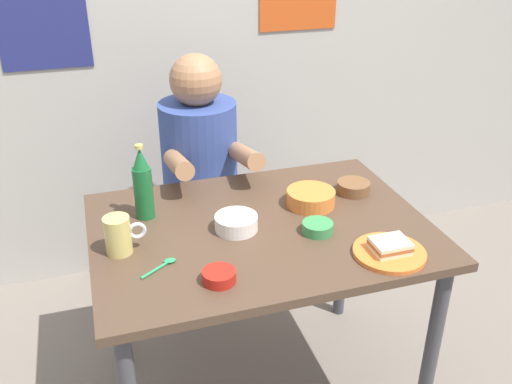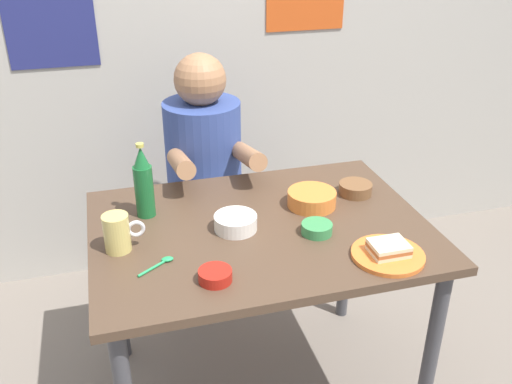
# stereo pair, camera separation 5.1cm
# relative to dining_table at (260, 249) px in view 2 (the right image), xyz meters

# --- Properties ---
(wall_back) EXTENTS (4.40, 0.09, 2.60)m
(wall_back) POSITION_rel_dining_table_xyz_m (-0.00, 1.05, 0.65)
(wall_back) COLOR #ADA89E
(wall_back) RESTS_ON ground
(dining_table) EXTENTS (1.10, 0.80, 0.74)m
(dining_table) POSITION_rel_dining_table_xyz_m (0.00, 0.00, 0.00)
(dining_table) COLOR #4C3828
(dining_table) RESTS_ON ground
(stool) EXTENTS (0.34, 0.34, 0.45)m
(stool) POSITION_rel_dining_table_xyz_m (-0.07, 0.63, -0.30)
(stool) COLOR #4C4C51
(stool) RESTS_ON ground
(person_seated) EXTENTS (0.33, 0.56, 0.72)m
(person_seated) POSITION_rel_dining_table_xyz_m (-0.07, 0.62, 0.12)
(person_seated) COLOR #33478C
(person_seated) RESTS_ON stool
(plate_orange) EXTENTS (0.22, 0.22, 0.01)m
(plate_orange) POSITION_rel_dining_table_xyz_m (0.32, -0.28, 0.10)
(plate_orange) COLOR orange
(plate_orange) RESTS_ON dining_table
(sandwich) EXTENTS (0.11, 0.09, 0.04)m
(sandwich) POSITION_rel_dining_table_xyz_m (0.32, -0.28, 0.13)
(sandwich) COLOR beige
(sandwich) RESTS_ON plate_orange
(beer_mug) EXTENTS (0.13, 0.08, 0.12)m
(beer_mug) POSITION_rel_dining_table_xyz_m (-0.45, -0.02, 0.15)
(beer_mug) COLOR #D1BC66
(beer_mug) RESTS_ON dining_table
(beer_bottle) EXTENTS (0.06, 0.06, 0.26)m
(beer_bottle) POSITION_rel_dining_table_xyz_m (-0.35, 0.17, 0.21)
(beer_bottle) COLOR #19602D
(beer_bottle) RESTS_ON dining_table
(dip_bowl_green) EXTENTS (0.10, 0.10, 0.03)m
(dip_bowl_green) POSITION_rel_dining_table_xyz_m (0.16, -0.09, 0.11)
(dip_bowl_green) COLOR #388C4C
(dip_bowl_green) RESTS_ON dining_table
(rice_bowl_white) EXTENTS (0.14, 0.14, 0.05)m
(rice_bowl_white) POSITION_rel_dining_table_xyz_m (-0.08, -0.00, 0.12)
(rice_bowl_white) COLOR silver
(rice_bowl_white) RESTS_ON dining_table
(sambal_bowl_red) EXTENTS (0.10, 0.10, 0.03)m
(sambal_bowl_red) POSITION_rel_dining_table_xyz_m (-0.20, -0.26, 0.11)
(sambal_bowl_red) COLOR #B21E14
(sambal_bowl_red) RESTS_ON dining_table
(condiment_bowl_brown) EXTENTS (0.12, 0.12, 0.04)m
(condiment_bowl_brown) POSITION_rel_dining_table_xyz_m (0.40, 0.13, 0.12)
(condiment_bowl_brown) COLOR brown
(condiment_bowl_brown) RESTS_ON dining_table
(soup_bowl_orange) EXTENTS (0.17, 0.17, 0.05)m
(soup_bowl_orange) POSITION_rel_dining_table_xyz_m (0.21, 0.08, 0.12)
(soup_bowl_orange) COLOR orange
(soup_bowl_orange) RESTS_ON dining_table
(spoon) EXTENTS (0.11, 0.08, 0.01)m
(spoon) POSITION_rel_dining_table_xyz_m (-0.34, -0.14, 0.10)
(spoon) COLOR #26A559
(spoon) RESTS_ON dining_table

